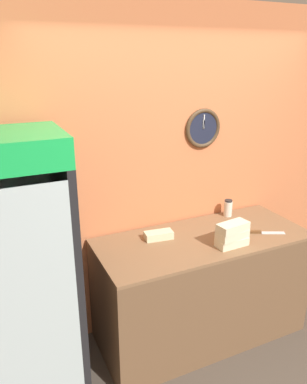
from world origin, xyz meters
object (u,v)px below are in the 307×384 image
beverage_cooler (22,260)px  sandwich_stack_bottom (232,242)px  sandwich_stack_middle (232,234)px  condiment_jar (228,208)px  chefs_knife (260,232)px  sandwich_flat_left (159,235)px  sandwich_stack_top (233,227)px

beverage_cooler → sandwich_stack_bottom: (1.49, -0.28, -0.06)m
sandwich_stack_middle → condiment_jar: condiment_jar is taller
beverage_cooler → chefs_knife: beverage_cooler is taller
sandwich_stack_middle → chefs_knife: sandwich_stack_middle is taller
sandwich_stack_bottom → chefs_knife: bearing=12.7°
sandwich_stack_middle → chefs_knife: 0.36m
condiment_jar → sandwich_flat_left: bearing=-169.2°
beverage_cooler → chefs_knife: (1.83, -0.20, -0.09)m
sandwich_flat_left → chefs_knife: 0.84m
beverage_cooler → sandwich_flat_left: 1.04m
chefs_knife → sandwich_stack_bottom: bearing=-167.3°
beverage_cooler → chefs_knife: 1.85m
sandwich_stack_middle → sandwich_stack_top: size_ratio=0.99×
sandwich_stack_bottom → beverage_cooler: bearing=169.4°
beverage_cooler → sandwich_stack_middle: size_ratio=7.28×
sandwich_stack_bottom → sandwich_stack_middle: size_ratio=0.98×
sandwich_stack_top → chefs_knife: sandwich_stack_top is taller
sandwich_stack_bottom → condiment_jar: size_ratio=1.65×
sandwich_stack_middle → beverage_cooler: bearing=169.4°
beverage_cooler → sandwich_stack_middle: (1.49, -0.28, -0.00)m
condiment_jar → beverage_cooler: bearing=-173.5°
chefs_knife → condiment_jar: (-0.04, 0.41, 0.07)m
chefs_knife → condiment_jar: size_ratio=1.92×
sandwich_stack_bottom → chefs_knife: sandwich_stack_bottom is taller
sandwich_stack_middle → sandwich_stack_top: sandwich_stack_top is taller
sandwich_stack_bottom → sandwich_flat_left: sandwich_stack_bottom is taller
sandwich_flat_left → sandwich_stack_middle: bearing=-36.8°
sandwich_stack_top → sandwich_stack_bottom: bearing=0.0°
sandwich_flat_left → beverage_cooler: bearing=-176.7°
condiment_jar → sandwich_stack_bottom: bearing=-122.5°
sandwich_stack_middle → condiment_jar: size_ratio=1.69×
beverage_cooler → sandwich_stack_top: (1.49, -0.28, 0.06)m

